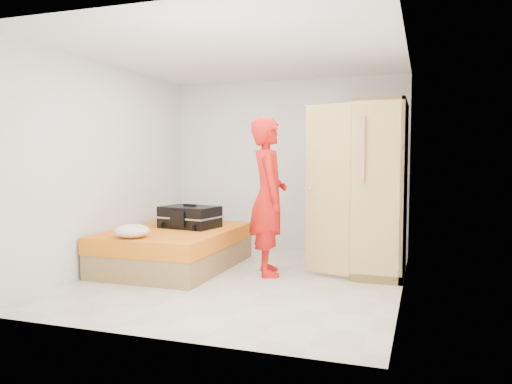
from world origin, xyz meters
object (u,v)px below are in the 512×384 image
(wardrobe, at_px, (377,193))
(round_cushion, at_px, (132,231))
(person, at_px, (268,197))
(bed, at_px, (175,248))
(suitcase, at_px, (190,217))

(wardrobe, bearing_deg, round_cushion, -154.03)
(wardrobe, distance_m, person, 1.34)
(person, bearing_deg, wardrobe, -92.79)
(bed, distance_m, suitcase, 0.45)
(wardrobe, xyz_separation_m, round_cushion, (-2.64, -1.29, -0.42))
(wardrobe, bearing_deg, person, -158.80)
(bed, height_order, person, person)
(wardrobe, distance_m, round_cushion, 2.97)
(person, bearing_deg, bed, 67.36)
(bed, relative_size, round_cushion, 4.96)
(person, xyz_separation_m, suitcase, (-1.15, 0.18, -0.31))
(suitcase, distance_m, round_cushion, 1.02)
(wardrobe, height_order, round_cushion, wardrobe)
(bed, distance_m, wardrobe, 2.66)
(round_cushion, bearing_deg, person, 29.91)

